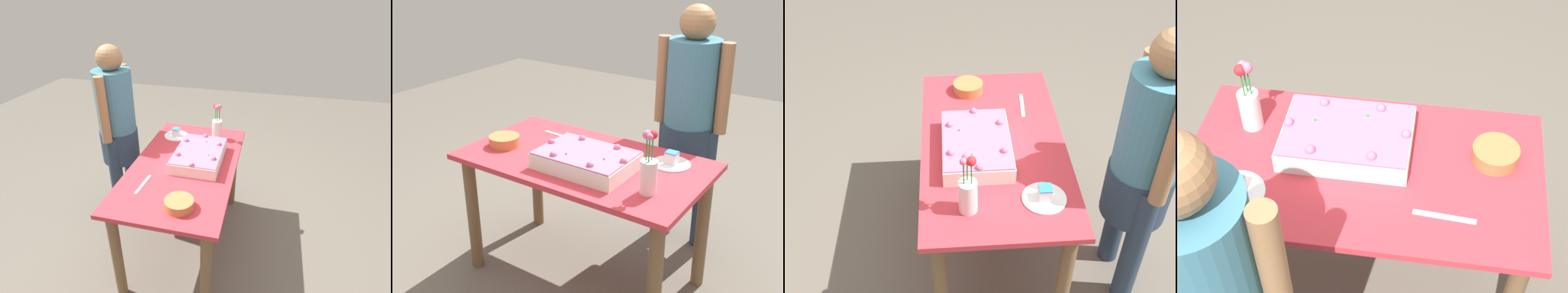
{
  "view_description": "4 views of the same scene",
  "coord_description": "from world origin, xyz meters",
  "views": [
    {
      "loc": [
        1.78,
        0.52,
        1.89
      ],
      "look_at": [
        -0.01,
        0.08,
        0.89
      ],
      "focal_mm": 28.0,
      "sensor_mm": 36.0,
      "label": 1
    },
    {
      "loc": [
        -1.32,
        1.94,
        1.82
      ],
      "look_at": [
        -0.09,
        0.11,
        0.87
      ],
      "focal_mm": 45.0,
      "sensor_mm": 36.0,
      "label": 2
    },
    {
      "loc": [
        -1.91,
        0.2,
        2.31
      ],
      "look_at": [
        -0.11,
        0.07,
        0.81
      ],
      "focal_mm": 45.0,
      "sensor_mm": 36.0,
      "label": 3
    },
    {
      "loc": [
        0.25,
        -1.43,
        2.35
      ],
      "look_at": [
        0.03,
        0.02,
        0.83
      ],
      "focal_mm": 55.0,
      "sensor_mm": 36.0,
      "label": 4
    }
  ],
  "objects": [
    {
      "name": "ground_plane",
      "position": [
        0.0,
        0.0,
        0.0
      ],
      "size": [
        8.0,
        8.0,
        0.0
      ],
      "primitive_type": "plane",
      "color": "#645D52"
    },
    {
      "name": "dining_table",
      "position": [
        0.0,
        0.0,
        0.61
      ],
      "size": [
        1.31,
        0.73,
        0.74
      ],
      "color": "#CB333F",
      "rests_on": "ground_plane"
    },
    {
      "name": "sheet_cake",
      "position": [
        -0.07,
        0.09,
        0.79
      ],
      "size": [
        0.48,
        0.33,
        0.11
      ],
      "color": "white",
      "rests_on": "dining_table"
    },
    {
      "name": "serving_plate_with_slice",
      "position": [
        -0.41,
        -0.19,
        0.76
      ],
      "size": [
        0.2,
        0.2,
        0.07
      ],
      "color": "white",
      "rests_on": "dining_table"
    },
    {
      "name": "cake_knife",
      "position": [
        0.31,
        -0.19,
        0.74
      ],
      "size": [
        0.22,
        0.03,
        0.0
      ],
      "primitive_type": "cube",
      "rotation": [
        0.0,
        0.0,
        6.22
      ],
      "color": "silver",
      "rests_on": "dining_table"
    },
    {
      "name": "flower_vase",
      "position": [
        -0.45,
        0.15,
        0.85
      ],
      "size": [
        0.08,
        0.08,
        0.3
      ],
      "color": "white",
      "rests_on": "dining_table"
    },
    {
      "name": "fruit_bowl",
      "position": [
        0.47,
        0.1,
        0.77
      ],
      "size": [
        0.17,
        0.17,
        0.06
      ],
      "primitive_type": "cylinder",
      "color": "#BE7441",
      "rests_on": "dining_table"
    },
    {
      "name": "person_standing",
      "position": [
        -0.3,
        -0.66,
        0.85
      ],
      "size": [
        0.45,
        0.31,
        1.49
      ],
      "rotation": [
        0.0,
        0.0,
        1.57
      ],
      "color": "#27364B",
      "rests_on": "ground_plane"
    }
  ]
}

